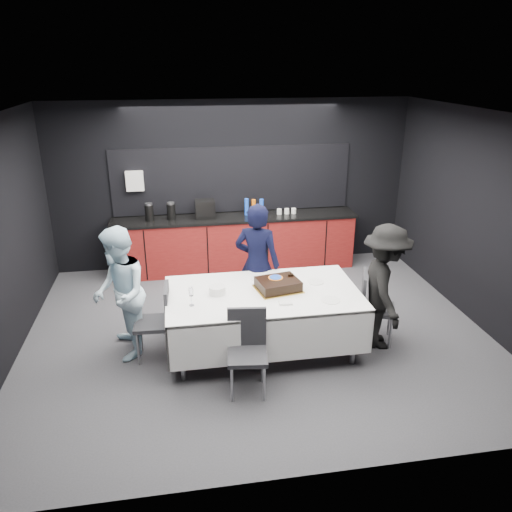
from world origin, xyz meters
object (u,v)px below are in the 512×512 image
(chair_left, at_px, (159,317))
(chair_near, at_px, (247,345))
(person_left, at_px, (120,294))
(plate_stack, at_px, (217,290))
(person_right, at_px, (384,287))
(champagne_flute, at_px, (191,293))
(chair_right, at_px, (372,302))
(person_center, at_px, (257,264))
(party_table, at_px, (263,302))
(cake_assembly, at_px, (278,284))

(chair_left, height_order, chair_near, same)
(chair_left, bearing_deg, chair_near, -39.96)
(chair_near, xyz_separation_m, person_left, (-1.38, 0.92, 0.28))
(plate_stack, bearing_deg, person_left, 173.87)
(person_right, bearing_deg, champagne_flute, 100.98)
(chair_left, relative_size, person_right, 0.58)
(chair_right, relative_size, person_center, 0.55)
(chair_left, bearing_deg, champagne_flute, -32.20)
(champagne_flute, relative_size, person_center, 0.13)
(party_table, bearing_deg, cake_assembly, 12.22)
(chair_left, distance_m, chair_near, 1.23)
(chair_near, bearing_deg, champagne_flute, 135.45)
(chair_left, relative_size, chair_near, 1.00)
(party_table, relative_size, cake_assembly, 3.90)
(person_center, relative_size, person_right, 1.06)
(plate_stack, xyz_separation_m, person_right, (2.03, -0.18, -0.04))
(person_center, xyz_separation_m, person_right, (1.43, -0.87, -0.05))
(person_left, bearing_deg, chair_left, 65.13)
(chair_left, distance_m, person_left, 0.53)
(party_table, height_order, chair_right, chair_right)
(chair_left, relative_size, chair_right, 1.00)
(person_center, height_order, person_right, person_center)
(party_table, distance_m, chair_left, 1.26)
(champagne_flute, height_order, chair_near, champagne_flute)
(plate_stack, distance_m, chair_near, 0.88)
(chair_left, xyz_separation_m, person_right, (2.73, -0.18, 0.26))
(chair_right, bearing_deg, cake_assembly, 176.91)
(champagne_flute, distance_m, person_left, 0.92)
(chair_right, bearing_deg, champagne_flute, -175.21)
(cake_assembly, distance_m, chair_near, 0.99)
(cake_assembly, height_order, person_left, person_left)
(champagne_flute, distance_m, chair_near, 0.88)
(champagne_flute, height_order, chair_right, champagne_flute)
(party_table, xyz_separation_m, plate_stack, (-0.54, 0.04, 0.19))
(cake_assembly, bearing_deg, party_table, -167.78)
(chair_near, bearing_deg, plate_stack, 106.69)
(party_table, bearing_deg, person_left, 174.53)
(cake_assembly, height_order, chair_near, cake_assembly)
(chair_near, distance_m, person_right, 1.91)
(chair_left, xyz_separation_m, chair_right, (2.64, -0.06, 0.00))
(cake_assembly, xyz_separation_m, person_right, (1.29, -0.18, -0.05))
(person_left, xyz_separation_m, person_right, (3.17, -0.30, -0.02))
(chair_right, bearing_deg, person_center, 150.85)
(cake_assembly, height_order, person_right, person_right)
(chair_near, bearing_deg, party_table, 68.00)
(person_right, bearing_deg, cake_assembly, 91.16)
(chair_near, bearing_deg, cake_assembly, 57.91)
(party_table, height_order, person_left, person_left)
(party_table, relative_size, chair_left, 2.51)
(person_left, distance_m, person_right, 3.18)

